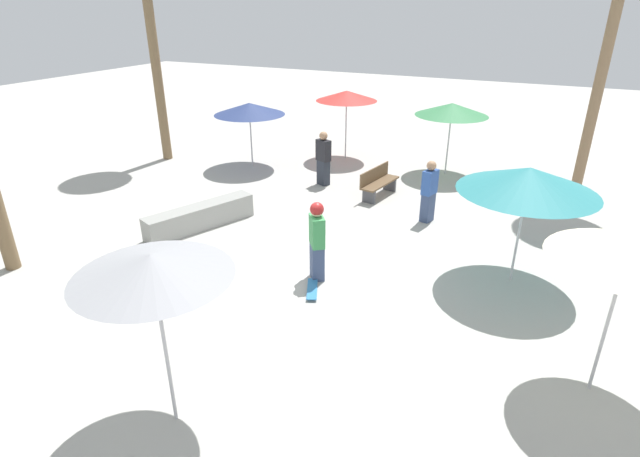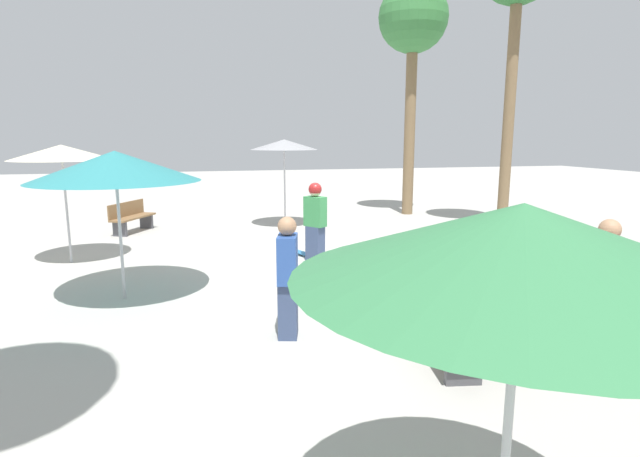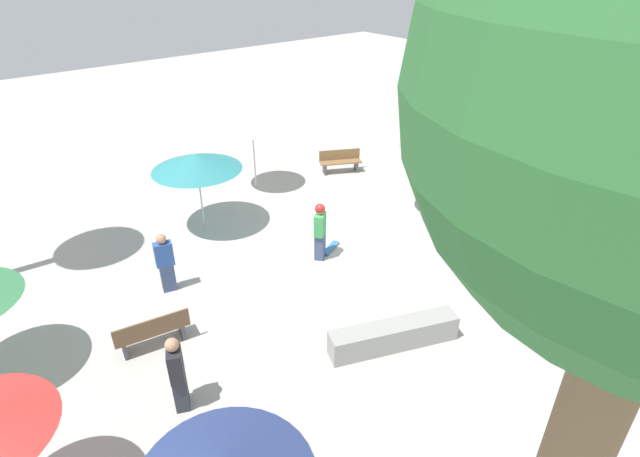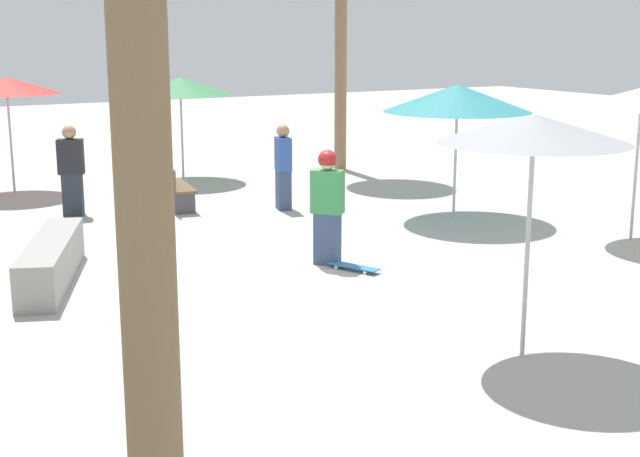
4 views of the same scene
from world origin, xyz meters
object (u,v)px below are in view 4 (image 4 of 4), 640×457
shade_umbrella_red (6,85)px  bystander_far (283,167)px  skateboard (354,267)px  concrete_ledge (52,261)px  bench_far (175,186)px  bystander_watching (71,171)px  shade_umbrella_grey (534,129)px  shade_umbrella_green (180,86)px  shade_umbrella_teal (457,98)px  skater_main (327,203)px

shade_umbrella_red → bystander_far: bearing=-46.4°
skateboard → concrete_ledge: bearing=-135.6°
bench_far → bystander_watching: bystander_watching is taller
shade_umbrella_grey → shade_umbrella_green: bearing=85.6°
skateboard → bystander_watching: size_ratio=0.48×
shade_umbrella_red → bystander_far: shade_umbrella_red is taller
concrete_ledge → shade_umbrella_grey: (3.68, -5.31, 2.12)m
concrete_ledge → shade_umbrella_green: 8.64m
skateboard → bench_far: 5.64m
concrete_ledge → bench_far: bench_far is taller
bystander_far → bench_far: bearing=71.4°
concrete_ledge → bystander_far: (5.07, 2.91, 0.51)m
skateboard → bystander_watching: bearing=178.9°
bench_far → shade_umbrella_teal: 5.62m
concrete_ledge → bystander_watching: 4.58m
shade_umbrella_teal → shade_umbrella_green: bearing=113.6°
skateboard → shade_umbrella_teal: (3.51, 2.20, 2.13)m
skater_main → concrete_ledge: skater_main is taller
bench_far → shade_umbrella_green: 3.69m
shade_umbrella_red → skateboard: bearing=-71.2°
shade_umbrella_grey → bystander_far: size_ratio=1.58×
skateboard → concrete_ledge: concrete_ledge is taller
bench_far → skater_main: bearing=15.0°
concrete_ledge → shade_umbrella_green: size_ratio=1.24×
shade_umbrella_red → bystander_far: 6.18m
skateboard → shade_umbrella_grey: shade_umbrella_grey is taller
shade_umbrella_green → bystander_watching: 4.42m
shade_umbrella_green → concrete_ledge: bearing=-123.2°
shade_umbrella_red → concrete_ledge: bearing=-97.2°
bench_far → shade_umbrella_red: (-2.39, 3.19, 1.82)m
shade_umbrella_grey → shade_umbrella_red: bearing=102.4°
skateboard → shade_umbrella_red: size_ratio=0.33×
bystander_watching → bystander_far: (3.66, -1.41, -0.02)m
bystander_watching → bystander_far: size_ratio=1.03×
concrete_ledge → bystander_watching: bearing=72.0°
concrete_ledge → shade_umbrella_green: bearing=56.8°
skateboard → bystander_far: (1.16, 4.44, 0.76)m
bench_far → bystander_watching: (-1.89, 0.25, 0.41)m
bench_far → shade_umbrella_teal: bearing=60.2°
skateboard → shade_umbrella_grey: 4.46m
shade_umbrella_teal → bystander_far: 3.53m
skater_main → bystander_far: (1.30, 3.92, -0.10)m
skater_main → shade_umbrella_green: 8.21m
skater_main → skateboard: skater_main is taller
shade_umbrella_grey → shade_umbrella_green: (0.95, 12.38, -0.29)m
skateboard → shade_umbrella_red: (-3.00, 8.79, 2.19)m
bench_far → shade_umbrella_red: bearing=-133.5°
shade_umbrella_grey → bystander_watching: 10.02m
skater_main → bench_far: bearing=147.8°
concrete_ledge → skateboard: bearing=-21.3°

